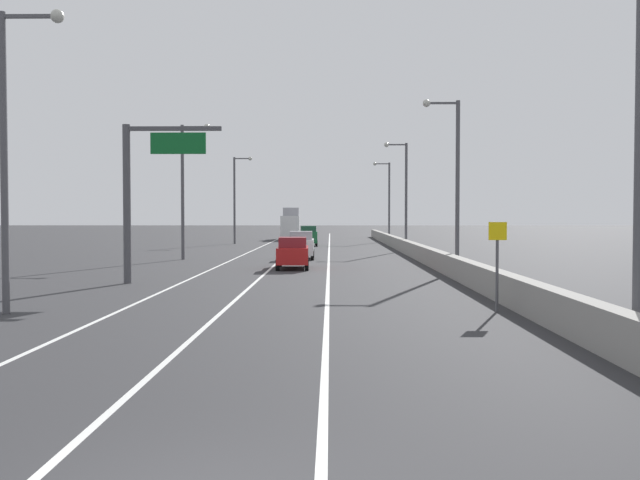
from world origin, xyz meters
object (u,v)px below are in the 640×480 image
object	(u,v)px
lamp_post_right_near	(629,112)
car_white_1	(301,245)
lamp_post_left_mid	(186,182)
car_red_2	(293,253)
speed_advisory_sign	(497,259)
lamp_post_right_third	(403,188)
overhead_sign_gantry	(142,183)
lamp_post_right_fourth	(387,196)
lamp_post_right_second	(453,173)
lamp_post_left_far	(237,194)
box_truck	(291,225)
lamp_post_left_near	(12,140)
car_green_0	(308,236)

from	to	relation	value
lamp_post_right_near	car_white_1	distance (m)	37.16
lamp_post_left_mid	car_red_2	distance (m)	12.94
speed_advisory_sign	lamp_post_right_third	distance (m)	41.81
overhead_sign_gantry	car_red_2	xyz separation A→B (m)	(6.60, 9.62, -3.77)
overhead_sign_gantry	speed_advisory_sign	xyz separation A→B (m)	(14.42, -9.88, -2.96)
lamp_post_right_near	lamp_post_right_fourth	world-z (taller)	same
speed_advisory_sign	car_white_1	world-z (taller)	speed_advisory_sign
car_white_1	speed_advisory_sign	bearing A→B (deg)	-75.15
speed_advisory_sign	lamp_post_right_second	bearing A→B (deg)	85.14
car_white_1	lamp_post_right_near	bearing A→B (deg)	-75.49
car_white_1	lamp_post_left_far	bearing A→B (deg)	106.65
box_truck	car_red_2	bearing A→B (deg)	-86.69
lamp_post_left_far	car_white_1	world-z (taller)	lamp_post_left_far
lamp_post_right_third	lamp_post_left_far	distance (m)	23.28
speed_advisory_sign	lamp_post_right_near	bearing A→B (deg)	-76.98
lamp_post_right_second	lamp_post_right_fourth	size ratio (longest dim) A/B	1.00
box_truck	lamp_post_right_near	bearing A→B (deg)	-81.02
car_white_1	lamp_post_right_third	bearing A→B (deg)	55.11
lamp_post_right_fourth	car_white_1	bearing A→B (deg)	-104.09
lamp_post_left_far	lamp_post_right_second	bearing A→B (deg)	-66.10
lamp_post_right_fourth	lamp_post_right_near	bearing A→B (deg)	-89.98
lamp_post_left_near	box_truck	xyz separation A→B (m)	(5.05, 72.45, -3.73)
lamp_post_right_near	lamp_post_left_far	distance (m)	66.35
lamp_post_right_second	car_white_1	distance (m)	15.47
lamp_post_right_third	lamp_post_left_mid	distance (m)	21.70
lamp_post_right_fourth	lamp_post_left_near	distance (m)	68.67
box_truck	lamp_post_right_third	bearing A→B (deg)	-68.41
lamp_post_left_near	lamp_post_left_mid	world-z (taller)	same
lamp_post_right_second	lamp_post_right_third	world-z (taller)	same
lamp_post_right_third	lamp_post_left_far	size ratio (longest dim) A/B	1.00
lamp_post_left_far	car_red_2	size ratio (longest dim) A/B	2.14
overhead_sign_gantry	car_red_2	bearing A→B (deg)	55.55
lamp_post_left_mid	car_white_1	bearing A→B (deg)	4.94
lamp_post_right_third	car_white_1	world-z (taller)	lamp_post_right_third
lamp_post_left_far	box_truck	size ratio (longest dim) A/B	1.17
lamp_post_left_mid	car_green_0	world-z (taller)	lamp_post_left_mid
lamp_post_left_mid	car_white_1	xyz separation A→B (m)	(8.36, 0.72, -4.65)
lamp_post_right_second	lamp_post_left_far	world-z (taller)	same
lamp_post_left_mid	lamp_post_left_far	size ratio (longest dim) A/B	1.00
speed_advisory_sign	lamp_post_left_mid	distance (m)	32.77
lamp_post_left_mid	car_green_0	xyz separation A→B (m)	(8.19, 23.75, -4.62)
lamp_post_right_third	lamp_post_left_far	xyz separation A→B (m)	(-17.23, 15.66, 0.00)
lamp_post_right_fourth	lamp_post_left_mid	world-z (taller)	same
speed_advisory_sign	lamp_post_left_far	distance (m)	59.63
overhead_sign_gantry	box_truck	xyz separation A→B (m)	(3.57, 61.90, -2.78)
overhead_sign_gantry	car_green_0	distance (m)	42.84
speed_advisory_sign	lamp_post_right_near	xyz separation A→B (m)	(1.54, -6.67, 3.91)
overhead_sign_gantry	lamp_post_right_fourth	world-z (taller)	lamp_post_right_fourth
lamp_post_right_fourth	lamp_post_left_mid	xyz separation A→B (m)	(-17.58, -37.46, 0.00)
lamp_post_right_near	car_white_1	size ratio (longest dim) A/B	2.29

